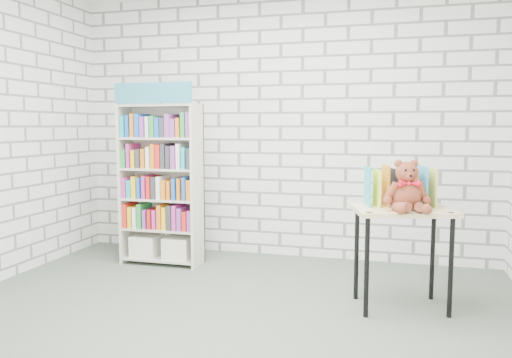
# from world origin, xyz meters

# --- Properties ---
(ground) EXTENTS (4.50, 4.50, 0.00)m
(ground) POSITION_xyz_m (0.00, 0.00, 0.00)
(ground) COLOR #495547
(ground) RESTS_ON ground
(room_shell) EXTENTS (4.52, 4.02, 2.81)m
(room_shell) POSITION_xyz_m (0.00, 0.00, 1.78)
(room_shell) COLOR silver
(room_shell) RESTS_ON ground
(bookshelf) EXTENTS (0.81, 0.32, 1.82)m
(bookshelf) POSITION_xyz_m (-1.09, 1.36, 0.83)
(bookshelf) COLOR beige
(bookshelf) RESTS_ON ground
(display_table) EXTENTS (0.83, 0.67, 0.78)m
(display_table) POSITION_xyz_m (1.25, 0.68, 0.67)
(display_table) COLOR tan
(display_table) RESTS_ON ground
(table_books) EXTENTS (0.55, 0.34, 0.30)m
(table_books) POSITION_xyz_m (1.22, 0.79, 0.93)
(table_books) COLOR #29AEB4
(table_books) RESTS_ON display_table
(teddy_bear) EXTENTS (0.34, 0.34, 0.38)m
(teddy_bear) POSITION_xyz_m (1.27, 0.56, 0.93)
(teddy_bear) COLOR #622C1A
(teddy_bear) RESTS_ON display_table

